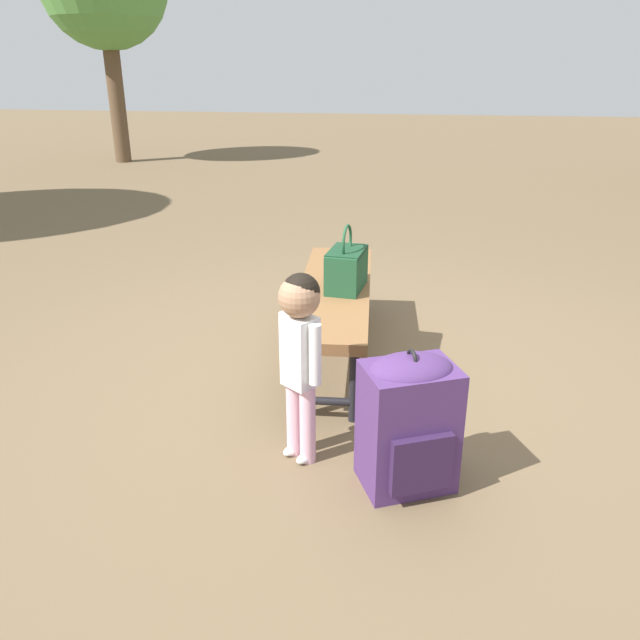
# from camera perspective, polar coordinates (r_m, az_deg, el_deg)

# --- Properties ---
(ground_plane) EXTENTS (40.00, 40.00, 0.00)m
(ground_plane) POSITION_cam_1_polar(r_m,az_deg,el_deg) (3.46, 2.68, -5.80)
(ground_plane) COLOR brown
(ground_plane) RESTS_ON ground
(park_bench) EXTENTS (1.63, 0.53, 0.45)m
(park_bench) POSITION_cam_1_polar(r_m,az_deg,el_deg) (3.60, 1.33, 2.22)
(park_bench) COLOR brown
(park_bench) RESTS_ON ground
(handbag) EXTENTS (0.34, 0.21, 0.37)m
(handbag) POSITION_cam_1_polar(r_m,az_deg,el_deg) (3.51, 2.42, 4.80)
(handbag) COLOR #1E4C2D
(handbag) RESTS_ON park_bench
(child_standing) EXTENTS (0.18, 0.20, 0.85)m
(child_standing) POSITION_cam_1_polar(r_m,az_deg,el_deg) (2.60, -1.82, -1.84)
(child_standing) COLOR #E5B2C6
(child_standing) RESTS_ON ground
(backpack_large) EXTENTS (0.40, 0.44, 0.61)m
(backpack_large) POSITION_cam_1_polar(r_m,az_deg,el_deg) (2.58, 8.02, -8.86)
(backpack_large) COLOR #4C2D66
(backpack_large) RESTS_ON ground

